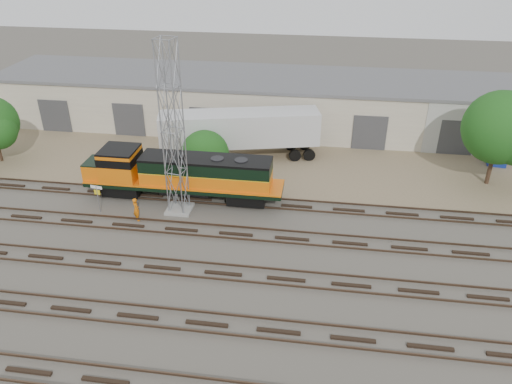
# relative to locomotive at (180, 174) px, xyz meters

# --- Properties ---
(ground) EXTENTS (140.00, 140.00, 0.00)m
(ground) POSITION_rel_locomotive_xyz_m (5.22, -6.00, -2.19)
(ground) COLOR #47423A
(ground) RESTS_ON ground
(dirt_strip) EXTENTS (80.00, 16.00, 0.02)m
(dirt_strip) POSITION_rel_locomotive_xyz_m (5.22, 9.00, -2.18)
(dirt_strip) COLOR #726047
(dirt_strip) RESTS_ON ground
(tracks) EXTENTS (80.00, 20.40, 0.28)m
(tracks) POSITION_rel_locomotive_xyz_m (5.22, -9.00, -2.11)
(tracks) COLOR black
(tracks) RESTS_ON ground
(warehouse) EXTENTS (58.40, 10.40, 5.30)m
(warehouse) POSITION_rel_locomotive_xyz_m (5.27, 16.98, 0.46)
(warehouse) COLOR beige
(warehouse) RESTS_ON ground
(locomotive) EXTENTS (15.72, 2.76, 3.78)m
(locomotive) POSITION_rel_locomotive_xyz_m (0.00, 0.00, 0.00)
(locomotive) COLOR black
(locomotive) RESTS_ON tracks
(signal_tower) EXTENTS (1.92, 1.92, 12.98)m
(signal_tower) POSITION_rel_locomotive_xyz_m (0.32, -1.77, 4.14)
(signal_tower) COLOR gray
(signal_tower) RESTS_ON ground
(sign_post) EXTENTS (0.95, 0.17, 2.32)m
(sign_post) POSITION_rel_locomotive_xyz_m (-5.60, -2.94, -0.57)
(sign_post) COLOR gray
(sign_post) RESTS_ON ground
(worker) EXTENTS (0.79, 0.78, 1.84)m
(worker) POSITION_rel_locomotive_xyz_m (-2.40, -3.60, -1.27)
(worker) COLOR #D2630B
(worker) RESTS_ON ground
(semi_trailer) EXTENTS (14.70, 6.22, 4.44)m
(semi_trailer) POSITION_rel_locomotive_xyz_m (3.61, 8.39, 0.60)
(semi_trailer) COLOR silver
(semi_trailer) RESTS_ON ground
(dumpster_blue) EXTENTS (1.81, 1.73, 1.50)m
(dumpster_blue) POSITION_rel_locomotive_xyz_m (26.62, 10.27, -1.44)
(dumpster_blue) COLOR navy
(dumpster_blue) RESTS_ON ground
(dumpster_red) EXTENTS (1.56, 1.46, 1.40)m
(dumpster_red) POSITION_rel_locomotive_xyz_m (27.66, 11.79, -1.49)
(dumpster_red) COLOR maroon
(dumpster_red) RESTS_ON ground
(tree_mid) EXTENTS (4.41, 4.20, 4.20)m
(tree_mid) POSITION_rel_locomotive_xyz_m (1.09, 4.45, -0.45)
(tree_mid) COLOR #382619
(tree_mid) RESTS_ON ground
(tree_east) EXTENTS (6.25, 5.95, 8.03)m
(tree_east) POSITION_rel_locomotive_xyz_m (25.14, 6.00, 2.71)
(tree_east) COLOR #382619
(tree_east) RESTS_ON ground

